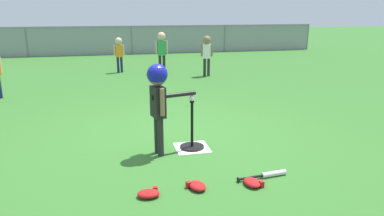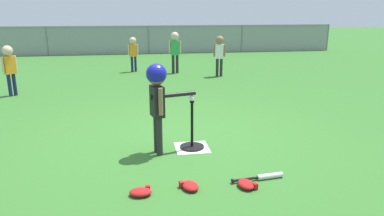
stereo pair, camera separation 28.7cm
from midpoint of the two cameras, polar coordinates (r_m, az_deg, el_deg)
name	(u,v)px [view 2 (the right image)]	position (r m, az deg, el deg)	size (l,w,h in m)	color
ground_plane	(180,137)	(5.11, -0.36, -4.71)	(60.00, 60.00, 0.00)	#336B28
home_plate	(192,147)	(4.73, 1.75, -6.40)	(0.44, 0.44, 0.01)	white
batting_tee	(192,141)	(4.69, 1.76, -5.32)	(0.32, 0.32, 0.64)	black
baseball_on_tee	(192,98)	(4.52, 1.82, 1.58)	(0.07, 0.07, 0.07)	white
batter_child	(157,91)	(4.32, -3.70, 2.81)	(0.63, 0.32, 1.15)	#262626
fielder_deep_center	(175,47)	(10.20, -1.95, 9.82)	(0.35, 0.23, 1.17)	#262626
fielder_deep_left	(9,64)	(8.27, -26.53, 6.39)	(0.25, 0.24, 1.06)	#191E4C
fielder_near_left	(220,50)	(9.72, 5.31, 9.22)	(0.31, 0.22, 1.10)	#262626
fielder_deep_right	(133,50)	(10.56, -8.70, 9.29)	(0.30, 0.20, 1.01)	#191E4C
spare_bat_silver	(265,177)	(4.00, 13.69, -10.74)	(0.59, 0.12, 0.06)	silver
glove_by_plate	(190,186)	(3.70, 1.93, -12.47)	(0.22, 0.25, 0.07)	#B21919
glove_near_bats	(246,184)	(3.79, 10.97, -12.03)	(0.20, 0.24, 0.07)	#B21919
glove_tossed_aside	(141,192)	(3.60, -5.94, -13.36)	(0.24, 0.18, 0.07)	#B21919
outfield_fence	(148,39)	(14.96, -6.49, 11.04)	(16.06, 0.06, 1.15)	slate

